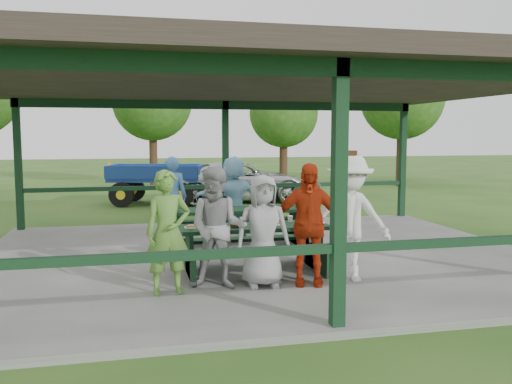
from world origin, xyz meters
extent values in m
plane|color=#295219|center=(0.00, 0.00, 0.00)|extent=(90.00, 90.00, 0.00)
cube|color=#62625D|center=(0.00, 0.00, 0.05)|extent=(10.00, 8.00, 0.10)
cube|color=black|center=(0.00, -3.80, 1.60)|extent=(0.15, 0.15, 3.00)
cube|color=black|center=(-4.80, 3.80, 1.60)|extent=(0.15, 0.15, 3.00)
cube|color=black|center=(0.00, 3.80, 1.60)|extent=(0.15, 0.15, 3.00)
cube|color=black|center=(4.80, 3.80, 1.60)|extent=(0.15, 0.15, 3.00)
cube|color=black|center=(-2.40, -3.80, 1.00)|extent=(4.65, 0.10, 0.10)
cube|color=black|center=(-2.40, 3.80, 1.00)|extent=(4.65, 0.10, 0.10)
cube|color=black|center=(2.40, 3.80, 1.00)|extent=(4.65, 0.10, 0.10)
cube|color=black|center=(0.00, -3.80, 3.00)|extent=(9.80, 0.15, 0.20)
cube|color=black|center=(0.00, 3.80, 3.00)|extent=(9.80, 0.15, 0.20)
cube|color=black|center=(0.00, 0.00, 3.22)|extent=(10.60, 8.60, 0.24)
cube|color=black|center=(-0.40, -1.20, 0.82)|extent=(2.39, 0.75, 0.06)
cube|color=black|center=(-0.40, -1.75, 0.53)|extent=(2.39, 0.28, 0.05)
cube|color=black|center=(-0.40, -0.65, 0.53)|extent=(2.39, 0.28, 0.05)
cube|color=black|center=(-1.42, -1.20, 0.47)|extent=(0.06, 0.70, 0.75)
cube|color=black|center=(0.61, -1.20, 0.47)|extent=(0.06, 0.70, 0.75)
cube|color=black|center=(-1.42, -1.20, 0.33)|extent=(0.06, 1.39, 0.45)
cube|color=black|center=(0.61, -1.20, 0.33)|extent=(0.06, 1.39, 0.45)
cube|color=black|center=(-0.27, 0.80, 0.82)|extent=(2.70, 0.75, 0.06)
cube|color=black|center=(-0.27, 0.25, 0.53)|extent=(2.70, 0.28, 0.05)
cube|color=black|center=(-0.27, 1.35, 0.53)|extent=(2.70, 0.28, 0.05)
cube|color=black|center=(-1.44, 0.80, 0.47)|extent=(0.06, 0.70, 0.75)
cube|color=black|center=(0.90, 0.80, 0.47)|extent=(0.06, 0.70, 0.75)
cube|color=black|center=(-1.44, 0.80, 0.33)|extent=(0.06, 1.39, 0.45)
cube|color=black|center=(0.90, 0.80, 0.33)|extent=(0.06, 1.39, 0.45)
cylinder|color=white|center=(-1.38, -1.20, 0.86)|extent=(0.22, 0.22, 0.01)
torus|color=#A9733C|center=(-1.42, -1.22, 0.88)|extent=(0.10, 0.10, 0.03)
torus|color=#A9733C|center=(-1.34, -1.22, 0.88)|extent=(0.10, 0.10, 0.03)
torus|color=#A9733C|center=(-1.38, -1.16, 0.88)|extent=(0.10, 0.10, 0.03)
cylinder|color=white|center=(-0.62, -1.20, 0.86)|extent=(0.22, 0.22, 0.01)
torus|color=#A9733C|center=(-0.66, -1.22, 0.88)|extent=(0.10, 0.10, 0.03)
torus|color=#A9733C|center=(-0.58, -1.22, 0.88)|extent=(0.10, 0.10, 0.03)
torus|color=#A9733C|center=(-0.62, -1.16, 0.88)|extent=(0.10, 0.10, 0.03)
cylinder|color=white|center=(-0.03, -1.20, 0.86)|extent=(0.22, 0.22, 0.01)
torus|color=#A9733C|center=(-0.07, -1.22, 0.88)|extent=(0.10, 0.10, 0.03)
torus|color=#A9733C|center=(0.01, -1.22, 0.88)|extent=(0.10, 0.10, 0.03)
torus|color=#A9733C|center=(-0.03, -1.16, 0.88)|extent=(0.10, 0.10, 0.03)
cylinder|color=white|center=(0.68, -1.20, 0.86)|extent=(0.22, 0.22, 0.01)
torus|color=#A9733C|center=(0.64, -1.22, 0.88)|extent=(0.10, 0.10, 0.03)
torus|color=#A9733C|center=(0.72, -1.22, 0.88)|extent=(0.10, 0.10, 0.03)
torus|color=#A9733C|center=(0.68, -1.16, 0.88)|extent=(0.10, 0.10, 0.03)
cylinder|color=#381E0F|center=(-1.21, -1.38, 0.90)|extent=(0.06, 0.06, 0.10)
cylinder|color=#381E0F|center=(-0.77, -1.38, 0.90)|extent=(0.06, 0.06, 0.10)
cylinder|color=#381E0F|center=(-0.73, -1.38, 0.90)|extent=(0.06, 0.06, 0.10)
cylinder|color=#381E0F|center=(-0.67, -1.38, 0.90)|extent=(0.06, 0.06, 0.10)
cone|color=white|center=(-1.25, -1.00, 0.90)|extent=(0.09, 0.09, 0.10)
cone|color=white|center=(-0.54, -1.00, 0.90)|extent=(0.09, 0.09, 0.10)
cone|color=white|center=(0.11, -1.00, 0.90)|extent=(0.09, 0.09, 0.10)
cone|color=white|center=(0.26, -1.00, 0.90)|extent=(0.09, 0.09, 0.10)
imported|color=#568932|center=(-1.80, -2.10, 0.95)|extent=(0.67, 0.49, 1.70)
imported|color=gray|center=(-1.09, -1.99, 0.96)|extent=(1.00, 0.88, 1.73)
imported|color=gray|center=(-0.45, -2.03, 0.91)|extent=(0.80, 0.54, 1.61)
imported|color=#AD2A0D|center=(0.21, -2.08, 0.99)|extent=(1.12, 0.68, 1.78)
imported|color=silver|center=(0.86, -2.06, 1.05)|extent=(1.31, 0.88, 1.89)
cylinder|color=brown|center=(0.86, -2.06, 1.93)|extent=(0.36, 0.36, 0.02)
cylinder|color=brown|center=(0.86, -2.06, 1.99)|extent=(0.22, 0.22, 0.11)
imported|color=#95CCE7|center=(-0.19, 1.74, 0.97)|extent=(1.69, 1.00, 1.74)
imported|color=#4777B9|center=(-1.44, 2.13, 0.96)|extent=(0.68, 0.49, 1.72)
imported|color=gray|center=(1.47, 1.71, 0.87)|extent=(0.77, 0.62, 1.53)
imported|color=silver|center=(1.36, 8.73, 0.68)|extent=(4.92, 2.30, 1.36)
cube|color=navy|center=(-1.53, 8.59, 0.83)|extent=(3.18, 2.12, 0.12)
cube|color=navy|center=(-1.70, 7.88, 1.09)|extent=(2.84, 0.76, 0.42)
cube|color=navy|center=(-1.35, 9.30, 1.09)|extent=(2.84, 0.76, 0.42)
cube|color=navy|center=(-2.94, 8.94, 1.09)|extent=(0.41, 1.43, 0.42)
cube|color=navy|center=(-0.11, 8.24, 1.09)|extent=(0.41, 1.43, 0.42)
cylinder|color=black|center=(-2.62, 8.06, 0.40)|extent=(0.81, 0.37, 0.79)
cylinder|color=yellow|center=(-2.62, 8.06, 0.40)|extent=(0.34, 0.29, 0.29)
cylinder|color=black|center=(-2.25, 9.57, 0.40)|extent=(0.81, 0.37, 0.79)
cylinder|color=yellow|center=(-2.25, 9.57, 0.40)|extent=(0.34, 0.29, 0.29)
cylinder|color=black|center=(-0.80, 7.61, 0.40)|extent=(0.81, 0.37, 0.79)
cylinder|color=yellow|center=(-0.80, 7.61, 0.40)|extent=(0.34, 0.29, 0.29)
cylinder|color=black|center=(-0.43, 9.12, 0.40)|extent=(0.81, 0.37, 0.79)
cylinder|color=yellow|center=(-0.43, 9.12, 0.40)|extent=(0.34, 0.29, 0.29)
cube|color=navy|center=(0.39, 8.11, 0.73)|extent=(1.03, 0.33, 0.08)
cone|color=#F2590C|center=(-2.99, 8.95, 1.20)|extent=(0.12, 0.41, 0.42)
cylinder|color=#352315|center=(-1.33, 15.69, 1.40)|extent=(0.36, 0.36, 2.80)
sphere|color=#264E14|center=(-1.33, 15.69, 3.81)|extent=(3.58, 3.58, 3.58)
cylinder|color=#352315|center=(4.35, 13.98, 1.19)|extent=(0.36, 0.36, 2.38)
sphere|color=#264E14|center=(4.35, 13.98, 3.24)|extent=(3.05, 3.05, 3.05)
cylinder|color=#352315|center=(9.46, 12.79, 1.44)|extent=(0.36, 0.36, 2.88)
sphere|color=#264E14|center=(9.46, 12.79, 3.92)|extent=(3.69, 3.69, 3.69)
cylinder|color=#352315|center=(10.66, 14.98, 1.60)|extent=(0.36, 0.36, 3.19)
sphere|color=#264E14|center=(10.66, 14.98, 4.34)|extent=(4.08, 4.08, 4.08)
camera|label=1|loc=(-2.23, -9.45, 2.27)|focal=38.00mm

